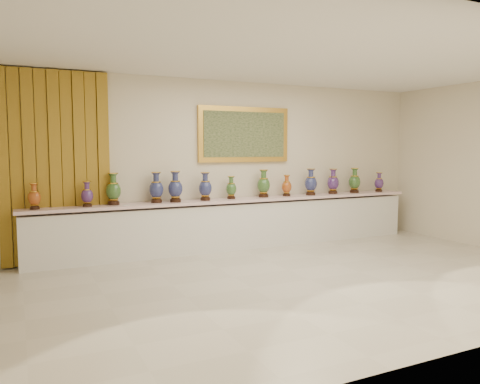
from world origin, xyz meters
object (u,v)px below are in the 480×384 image
(vase_0, at_px, (34,198))
(vase_1, at_px, (87,195))
(counter, at_px, (238,224))
(vase_2, at_px, (113,191))

(vase_0, xyz_separation_m, vase_1, (0.75, 0.00, -0.00))
(vase_0, relative_size, vase_1, 1.00)
(counter, relative_size, vase_0, 18.51)
(vase_2, bearing_deg, vase_1, -170.63)
(counter, distance_m, vase_1, 2.68)
(counter, distance_m, vase_0, 3.41)
(counter, relative_size, vase_1, 18.60)
(vase_0, bearing_deg, vase_2, 3.36)
(counter, bearing_deg, vase_0, -179.20)
(vase_0, bearing_deg, vase_1, 0.00)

